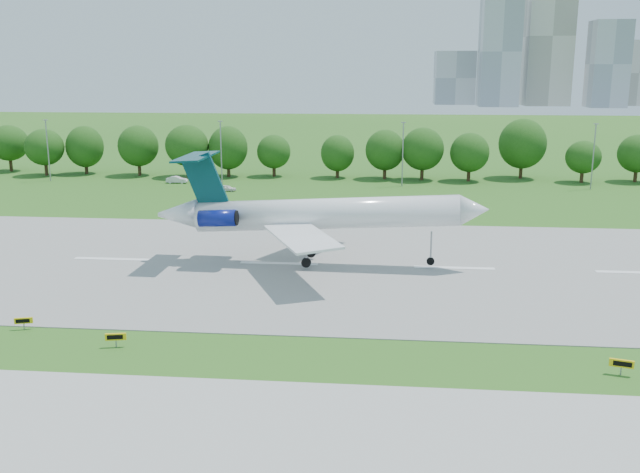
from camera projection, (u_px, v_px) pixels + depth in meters
The scene contains 12 objects.
ground at pixel (233, 346), 58.07m from camera, with size 600.00×600.00×0.00m, color #265817.
runway at pixel (279, 264), 82.27m from camera, with size 400.00×45.00×0.08m, color gray.
taxiway at pixel (165, 464), 40.63m from camera, with size 400.00×23.00×0.08m, color #ADADA8.
tree_line at pixel (328, 147), 145.74m from camera, with size 288.40×8.40×10.40m.
light_poles at pixel (311, 152), 136.26m from camera, with size 175.90×0.25×12.19m.
skyline at pixel (540, 53), 420.02m from camera, with size 127.00×52.00×80.00m.
airliner at pixel (309, 213), 80.58m from camera, with size 37.85×27.61×12.53m.
taxi_sign_left at pixel (24, 321), 61.50m from camera, with size 1.52×0.59×1.08m.
taxi_sign_centre at pixel (116, 337), 57.60m from camera, with size 1.68×0.53×1.18m.
taxi_sign_right at pixel (622, 364), 52.35m from camera, with size 1.72×0.64×1.21m.
service_vehicle_a at pixel (177, 180), 139.82m from camera, with size 1.43×4.09×1.35m, color silver.
service_vehicle_b at pixel (227, 188), 130.78m from camera, with size 1.32×3.27×1.11m, color silver.
Camera 1 is at (12.29, -53.51, 22.10)m, focal length 40.00 mm.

